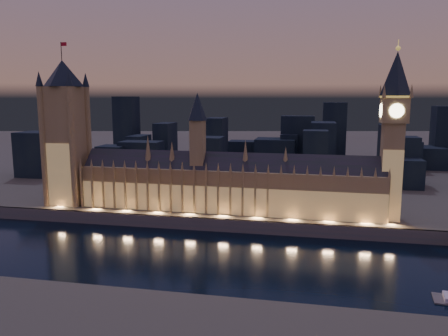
# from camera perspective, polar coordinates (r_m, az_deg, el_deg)

# --- Properties ---
(ground_plane) EXTENTS (2000.00, 2000.00, 0.00)m
(ground_plane) POSITION_cam_1_polar(r_m,az_deg,el_deg) (239.61, -3.85, -11.04)
(ground_plane) COLOR black
(ground_plane) RESTS_ON ground
(north_bank) EXTENTS (2000.00, 960.00, 8.00)m
(north_bank) POSITION_cam_1_polar(r_m,az_deg,el_deg) (743.47, 6.73, 2.98)
(north_bank) COLOR #4D483C
(north_bank) RESTS_ON ground
(embankment_wall) EXTENTS (2000.00, 2.50, 8.00)m
(embankment_wall) POSITION_cam_1_polar(r_m,az_deg,el_deg) (276.11, -1.60, -7.40)
(embankment_wall) COLOR #465058
(embankment_wall) RESTS_ON ground
(palace_of_westminster) EXTENTS (202.00, 24.16, 78.00)m
(palace_of_westminster) POSITION_cam_1_polar(r_m,az_deg,el_deg) (289.48, 0.25, -2.07)
(palace_of_westminster) COLOR #96784D
(palace_of_westminster) RESTS_ON north_bank
(victoria_tower) EXTENTS (31.68, 31.68, 112.38)m
(victoria_tower) POSITION_cam_1_polar(r_m,az_deg,el_deg) (327.01, -20.00, 5.25)
(victoria_tower) COLOR #96784D
(victoria_tower) RESTS_ON north_bank
(elizabeth_tower) EXTENTS (18.00, 18.00, 108.40)m
(elizabeth_tower) POSITION_cam_1_polar(r_m,az_deg,el_deg) (283.31, 21.28, 5.65)
(elizabeth_tower) COLOR #96784D
(elizabeth_tower) RESTS_ON north_bank
(city_backdrop) EXTENTS (480.76, 215.63, 76.55)m
(city_backdrop) POSITION_cam_1_polar(r_m,az_deg,el_deg) (468.63, 8.26, 2.62)
(city_backdrop) COLOR black
(city_backdrop) RESTS_ON north_bank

